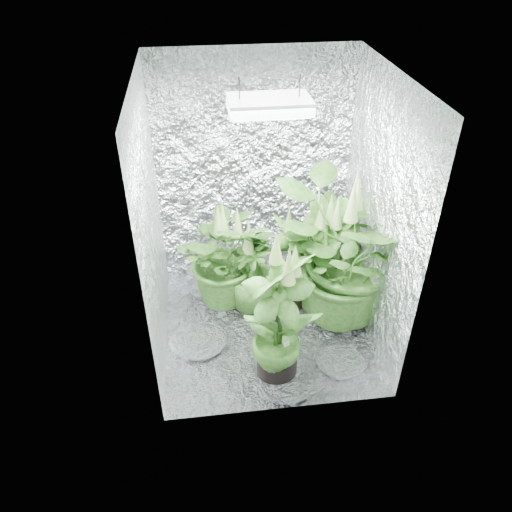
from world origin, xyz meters
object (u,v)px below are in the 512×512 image
object	(u,v)px
circulation_fan	(326,273)
grow_lamp	(269,105)
plant_d	(251,271)
plant_f	(278,318)
plant_e	(349,257)
plant_a	(226,257)
plant_c	(321,258)
plant_b	(289,265)

from	to	relation	value
circulation_fan	grow_lamp	bearing A→B (deg)	-155.82
plant_d	plant_f	size ratio (longest dim) A/B	0.71
plant_e	plant_d	bearing A→B (deg)	161.54
plant_f	circulation_fan	xyz separation A→B (m)	(0.59, 0.95, -0.39)
plant_e	grow_lamp	bearing A→B (deg)	-176.68
plant_d	plant_f	bearing A→B (deg)	-83.19
plant_a	plant_d	xyz separation A→B (m)	(0.20, -0.11, -0.07)
plant_c	plant_e	xyz separation A→B (m)	(0.17, -0.19, 0.13)
grow_lamp	plant_a	world-z (taller)	grow_lamp
grow_lamp	plant_b	distance (m)	1.46
grow_lamp	plant_a	distance (m)	1.46
grow_lamp	plant_b	size ratio (longest dim) A/B	0.55
plant_b	plant_d	bearing A→B (deg)	177.67
circulation_fan	plant_d	bearing A→B (deg)	-178.67
plant_b	plant_f	world-z (taller)	plant_f
plant_a	plant_e	distance (m)	1.00
plant_c	circulation_fan	distance (m)	0.42
plant_f	circulation_fan	size ratio (longest dim) A/B	3.28
grow_lamp	circulation_fan	world-z (taller)	grow_lamp
plant_a	circulation_fan	bearing A→B (deg)	3.95
plant_e	plant_f	size ratio (longest dim) A/B	1.21
grow_lamp	plant_d	world-z (taller)	grow_lamp
plant_e	plant_a	bearing A→B (deg)	158.96
plant_a	plant_f	world-z (taller)	plant_f
plant_b	circulation_fan	world-z (taller)	plant_b
plant_c	plant_f	bearing A→B (deg)	-122.69
circulation_fan	plant_a	bearing A→B (deg)	171.09
plant_d	plant_b	bearing A→B (deg)	-2.33
plant_a	circulation_fan	distance (m)	0.93
plant_b	plant_c	xyz separation A→B (m)	(0.24, -0.04, 0.08)
plant_a	plant_b	size ratio (longest dim) A/B	1.03
plant_f	plant_e	bearing A→B (deg)	39.99
plant_a	circulation_fan	world-z (taller)	plant_a
plant_d	plant_e	world-z (taller)	plant_e
grow_lamp	plant_f	distance (m)	1.37
plant_a	circulation_fan	xyz separation A→B (m)	(0.88, 0.06, -0.30)
plant_a	plant_c	xyz separation A→B (m)	(0.75, -0.16, 0.04)
plant_b	plant_f	distance (m)	0.80
grow_lamp	plant_e	distance (m)	1.36
grow_lamp	plant_e	bearing A→B (deg)	3.32
grow_lamp	plant_d	xyz separation A→B (m)	(-0.08, 0.28, -1.45)
plant_a	plant_f	distance (m)	0.94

